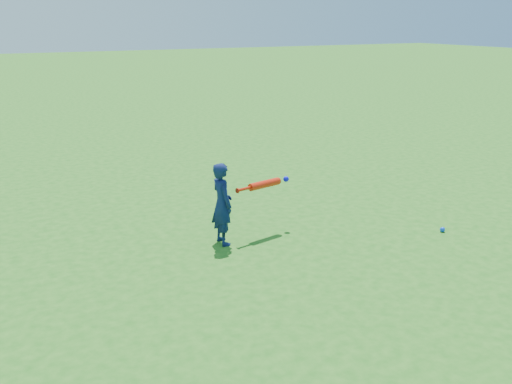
% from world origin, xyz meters
% --- Properties ---
extents(ground, '(80.00, 80.00, 0.00)m').
position_xyz_m(ground, '(0.00, 0.00, 0.00)').
color(ground, '#1F6017').
rests_on(ground, ground).
extents(child, '(0.23, 0.35, 0.95)m').
position_xyz_m(child, '(-0.33, -0.08, 0.48)').
color(child, '#0F1A48').
rests_on(child, ground).
extents(ground_ball_blue, '(0.06, 0.06, 0.06)m').
position_xyz_m(ground_ball_blue, '(2.18, -0.99, 0.03)').
color(ground_ball_blue, blue).
rests_on(ground_ball_blue, ground).
extents(bat_swing, '(0.79, 0.23, 0.09)m').
position_xyz_m(bat_swing, '(0.29, 0.00, 0.61)').
color(bat_swing, red).
rests_on(bat_swing, ground).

